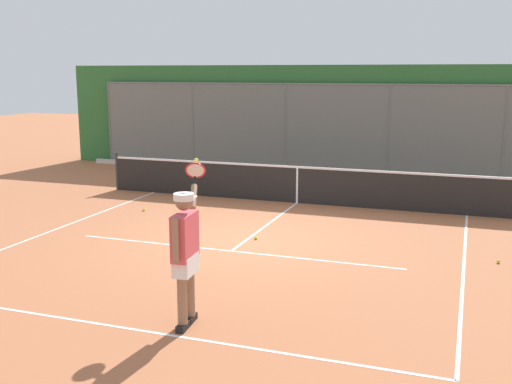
% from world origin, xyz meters
% --- Properties ---
extents(ground_plane, '(60.00, 60.00, 0.00)m').
position_xyz_m(ground_plane, '(0.00, 0.00, 0.00)').
color(ground_plane, '#A8603D').
extents(court_line_markings, '(8.37, 8.32, 0.01)m').
position_xyz_m(court_line_markings, '(0.00, 1.21, 0.00)').
color(court_line_markings, white).
rests_on(court_line_markings, ground).
extents(fence_backdrop, '(19.84, 1.37, 3.55)m').
position_xyz_m(fence_backdrop, '(0.00, -8.85, 1.76)').
color(fence_backdrop, slate).
rests_on(fence_backdrop, ground).
extents(tennis_net, '(10.76, 0.09, 1.07)m').
position_xyz_m(tennis_net, '(0.00, -3.74, 0.49)').
color(tennis_net, '#2D2D2D').
rests_on(tennis_net, ground).
extents(tennis_player, '(0.56, 1.44, 2.11)m').
position_xyz_m(tennis_player, '(-0.71, 4.19, 1.08)').
color(tennis_player, black).
rests_on(tennis_player, ground).
extents(tennis_ball_near_net, '(0.07, 0.07, 0.07)m').
position_xyz_m(tennis_ball_near_net, '(3.26, -1.59, 0.03)').
color(tennis_ball_near_net, '#C1D138').
rests_on(tennis_ball_near_net, ground).
extents(tennis_ball_by_sideline, '(0.07, 0.07, 0.07)m').
position_xyz_m(tennis_ball_by_sideline, '(-0.17, -0.10, 0.03)').
color(tennis_ball_by_sideline, '#C1D138').
rests_on(tennis_ball_by_sideline, ground).
extents(tennis_ball_mid_court, '(0.07, 0.07, 0.07)m').
position_xyz_m(tennis_ball_mid_court, '(-4.74, -0.08, 0.03)').
color(tennis_ball_mid_court, '#D6E042').
rests_on(tennis_ball_mid_court, ground).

